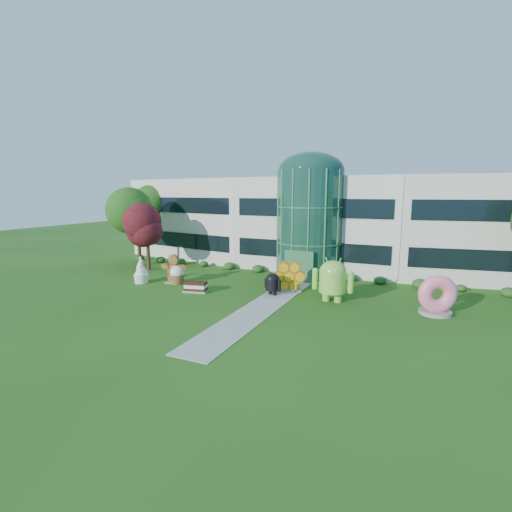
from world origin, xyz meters
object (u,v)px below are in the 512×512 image
at_px(android_black, 273,282).
at_px(android_green, 333,277).
at_px(gingerbread, 174,269).
at_px(donut, 437,294).

bearing_deg(android_black, android_green, 26.00).
relative_size(android_green, gingerbread, 1.28).
distance_m(android_black, gingerbread, 9.25).
height_order(android_black, donut, donut).
xyz_separation_m(android_green, gingerbread, (-13.83, -0.27, -0.50)).
bearing_deg(android_green, gingerbread, -178.18).
bearing_deg(gingerbread, android_black, -6.22).
height_order(android_green, android_black, android_green).
distance_m(android_black, donut, 11.36).
distance_m(android_green, android_black, 4.65).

